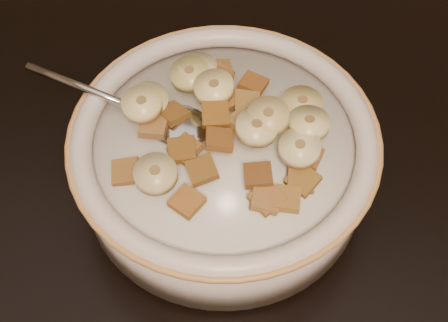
# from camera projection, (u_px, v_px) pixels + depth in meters

# --- Properties ---
(chair) EXTENTS (0.40, 0.40, 0.89)m
(chair) POSITION_uv_depth(u_px,v_px,m) (279.00, 37.00, 1.05)
(chair) COLOR black
(chair) RESTS_ON floor
(cereal_bowl) EXTENTS (0.23, 0.23, 0.05)m
(cereal_bowl) POSITION_uv_depth(u_px,v_px,m) (224.00, 163.00, 0.50)
(cereal_bowl) COLOR beige
(cereal_bowl) RESTS_ON table
(milk) EXTENTS (0.19, 0.19, 0.00)m
(milk) POSITION_uv_depth(u_px,v_px,m) (224.00, 143.00, 0.48)
(milk) COLOR beige
(milk) RESTS_ON cereal_bowl
(spoon) EXTENTS (0.06, 0.05, 0.01)m
(spoon) POSITION_uv_depth(u_px,v_px,m) (180.00, 126.00, 0.48)
(spoon) COLOR #B6B7B7
(spoon) RESTS_ON cereal_bowl
(cereal_square_0) EXTENTS (0.02, 0.02, 0.01)m
(cereal_square_0) POSITION_uv_depth(u_px,v_px,m) (307.00, 156.00, 0.46)
(cereal_square_0) COLOR brown
(cereal_square_0) RESTS_ON milk
(cereal_square_1) EXTENTS (0.02, 0.02, 0.01)m
(cereal_square_1) POSITION_uv_depth(u_px,v_px,m) (301.00, 179.00, 0.45)
(cereal_square_1) COLOR brown
(cereal_square_1) RESTS_ON milk
(cereal_square_2) EXTENTS (0.03, 0.03, 0.01)m
(cereal_square_2) POSITION_uv_depth(u_px,v_px,m) (218.00, 76.00, 0.51)
(cereal_square_2) COLOR brown
(cereal_square_2) RESTS_ON milk
(cereal_square_3) EXTENTS (0.02, 0.02, 0.01)m
(cereal_square_3) POSITION_uv_depth(u_px,v_px,m) (253.00, 84.00, 0.50)
(cereal_square_3) COLOR #904D1A
(cereal_square_3) RESTS_ON milk
(cereal_square_4) EXTENTS (0.03, 0.03, 0.01)m
(cereal_square_4) POSITION_uv_depth(u_px,v_px,m) (126.00, 172.00, 0.46)
(cereal_square_4) COLOR brown
(cereal_square_4) RESTS_ON milk
(cereal_square_5) EXTENTS (0.03, 0.03, 0.01)m
(cereal_square_5) POSITION_uv_depth(u_px,v_px,m) (303.00, 180.00, 0.45)
(cereal_square_5) COLOR brown
(cereal_square_5) RESTS_ON milk
(cereal_square_6) EXTENTS (0.03, 0.03, 0.01)m
(cereal_square_6) POSITION_uv_depth(u_px,v_px,m) (224.00, 99.00, 0.48)
(cereal_square_6) COLOR #915B26
(cereal_square_6) RESTS_ON milk
(cereal_square_7) EXTENTS (0.02, 0.02, 0.01)m
(cereal_square_7) POSITION_uv_depth(u_px,v_px,m) (219.00, 140.00, 0.45)
(cereal_square_7) COLOR #92551D
(cereal_square_7) RESTS_ON milk
(cereal_square_8) EXTENTS (0.03, 0.03, 0.01)m
(cereal_square_8) POSITION_uv_depth(u_px,v_px,m) (182.00, 150.00, 0.45)
(cereal_square_8) COLOR brown
(cereal_square_8) RESTS_ON milk
(cereal_square_9) EXTENTS (0.03, 0.03, 0.01)m
(cereal_square_9) POSITION_uv_depth(u_px,v_px,m) (267.00, 198.00, 0.44)
(cereal_square_9) COLOR brown
(cereal_square_9) RESTS_ON milk
(cereal_square_10) EXTENTS (0.02, 0.02, 0.01)m
(cereal_square_10) POSITION_uv_depth(u_px,v_px,m) (154.00, 126.00, 0.47)
(cereal_square_10) COLOR olive
(cereal_square_10) RESTS_ON milk
(cereal_square_11) EXTENTS (0.03, 0.03, 0.01)m
(cereal_square_11) POSITION_uv_depth(u_px,v_px,m) (216.00, 114.00, 0.46)
(cereal_square_11) COLOR #8C5B19
(cereal_square_11) RESTS_ON milk
(cereal_square_12) EXTENTS (0.02, 0.02, 0.01)m
(cereal_square_12) POSITION_uv_depth(u_px,v_px,m) (247.00, 103.00, 0.48)
(cereal_square_12) COLOR olive
(cereal_square_12) RESTS_ON milk
(cereal_square_13) EXTENTS (0.03, 0.03, 0.01)m
(cereal_square_13) POSITION_uv_depth(u_px,v_px,m) (202.00, 170.00, 0.45)
(cereal_square_13) COLOR brown
(cereal_square_13) RESTS_ON milk
(cereal_square_14) EXTENTS (0.03, 0.03, 0.01)m
(cereal_square_14) POSITION_uv_depth(u_px,v_px,m) (220.00, 70.00, 0.51)
(cereal_square_14) COLOR #965B25
(cereal_square_14) RESTS_ON milk
(cereal_square_15) EXTENTS (0.02, 0.02, 0.01)m
(cereal_square_15) POSITION_uv_depth(u_px,v_px,m) (265.00, 199.00, 0.44)
(cereal_square_15) COLOR #935E30
(cereal_square_15) RESTS_ON milk
(cereal_square_16) EXTENTS (0.03, 0.03, 0.01)m
(cereal_square_16) POSITION_uv_depth(u_px,v_px,m) (187.00, 202.00, 0.44)
(cereal_square_16) COLOR #9D5F22
(cereal_square_16) RESTS_ON milk
(cereal_square_17) EXTENTS (0.02, 0.02, 0.01)m
(cereal_square_17) POSITION_uv_depth(u_px,v_px,m) (286.00, 199.00, 0.44)
(cereal_square_17) COLOR olive
(cereal_square_17) RESTS_ON milk
(cereal_square_18) EXTENTS (0.03, 0.03, 0.01)m
(cereal_square_18) POSITION_uv_depth(u_px,v_px,m) (258.00, 175.00, 0.45)
(cereal_square_18) COLOR brown
(cereal_square_18) RESTS_ON milk
(cereal_square_19) EXTENTS (0.03, 0.03, 0.01)m
(cereal_square_19) POSITION_uv_depth(u_px,v_px,m) (243.00, 121.00, 0.46)
(cereal_square_19) COLOR olive
(cereal_square_19) RESTS_ON milk
(cereal_square_20) EXTENTS (0.03, 0.03, 0.01)m
(cereal_square_20) POSITION_uv_depth(u_px,v_px,m) (185.00, 148.00, 0.46)
(cereal_square_20) COLOR #9D612C
(cereal_square_20) RESTS_ON milk
(cereal_square_21) EXTENTS (0.03, 0.03, 0.01)m
(cereal_square_21) POSITION_uv_depth(u_px,v_px,m) (173.00, 114.00, 0.48)
(cereal_square_21) COLOR brown
(cereal_square_21) RESTS_ON milk
(banana_slice_0) EXTENTS (0.04, 0.04, 0.01)m
(banana_slice_0) POSITION_uv_depth(u_px,v_px,m) (214.00, 88.00, 0.48)
(banana_slice_0) COLOR #FFF493
(banana_slice_0) RESTS_ON milk
(banana_slice_1) EXTENTS (0.04, 0.04, 0.01)m
(banana_slice_1) POSITION_uv_depth(u_px,v_px,m) (257.00, 128.00, 0.45)
(banana_slice_1) COLOR #DFD186
(banana_slice_1) RESTS_ON milk
(banana_slice_2) EXTENTS (0.04, 0.04, 0.01)m
(banana_slice_2) POSITION_uv_depth(u_px,v_px,m) (142.00, 104.00, 0.47)
(banana_slice_2) COLOR beige
(banana_slice_2) RESTS_ON milk
(banana_slice_3) EXTENTS (0.04, 0.04, 0.01)m
(banana_slice_3) POSITION_uv_depth(u_px,v_px,m) (302.00, 104.00, 0.48)
(banana_slice_3) COLOR #D4BE71
(banana_slice_3) RESTS_ON milk
(banana_slice_4) EXTENTS (0.04, 0.04, 0.01)m
(banana_slice_4) POSITION_uv_depth(u_px,v_px,m) (197.00, 69.00, 0.49)
(banana_slice_4) COLOR beige
(banana_slice_4) RESTS_ON milk
(banana_slice_5) EXTENTS (0.04, 0.04, 0.01)m
(banana_slice_5) POSITION_uv_depth(u_px,v_px,m) (156.00, 174.00, 0.44)
(banana_slice_5) COLOR tan
(banana_slice_5) RESTS_ON milk
(banana_slice_6) EXTENTS (0.04, 0.04, 0.01)m
(banana_slice_6) POSITION_uv_depth(u_px,v_px,m) (300.00, 148.00, 0.45)
(banana_slice_6) COLOR beige
(banana_slice_6) RESTS_ON milk
(banana_slice_7) EXTENTS (0.04, 0.04, 0.02)m
(banana_slice_7) POSITION_uv_depth(u_px,v_px,m) (189.00, 74.00, 0.49)
(banana_slice_7) COLOR #CABB60
(banana_slice_7) RESTS_ON milk
(banana_slice_8) EXTENTS (0.04, 0.04, 0.01)m
(banana_slice_8) POSITION_uv_depth(u_px,v_px,m) (268.00, 116.00, 0.45)
(banana_slice_8) COLOR #E2C17B
(banana_slice_8) RESTS_ON milk
(banana_slice_9) EXTENTS (0.04, 0.04, 0.02)m
(banana_slice_9) POSITION_uv_depth(u_px,v_px,m) (148.00, 100.00, 0.48)
(banana_slice_9) COLOR #F3E29D
(banana_slice_9) RESTS_ON milk
(banana_slice_10) EXTENTS (0.04, 0.04, 0.01)m
(banana_slice_10) POSITION_uv_depth(u_px,v_px,m) (309.00, 123.00, 0.46)
(banana_slice_10) COLOR #FADF83
(banana_slice_10) RESTS_ON milk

